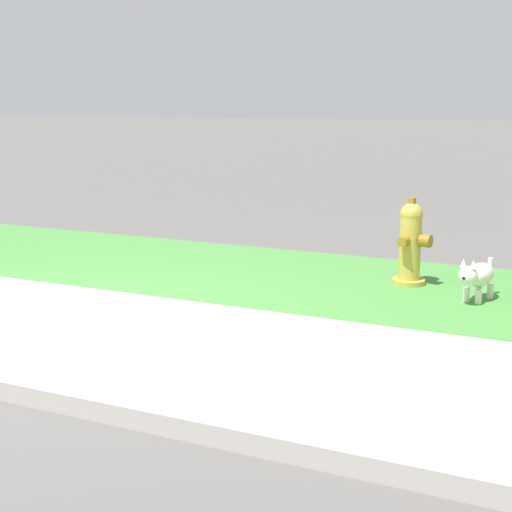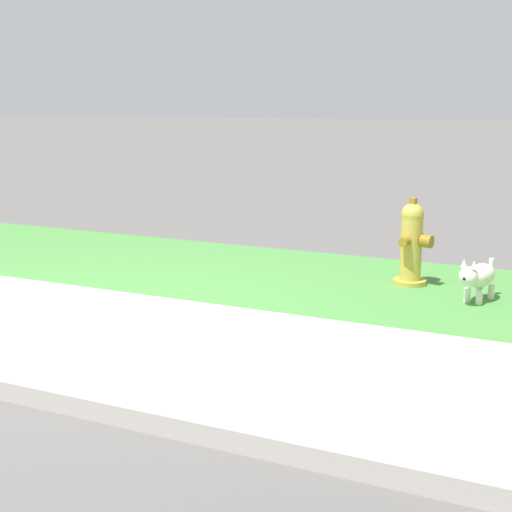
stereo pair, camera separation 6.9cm
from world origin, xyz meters
The scene contains 5 objects.
ground_plane centered at (0.00, 0.00, 0.00)m, with size 120.00×120.00×0.00m, color #5B5956.
sidewalk_pavement centered at (0.00, 0.00, 0.01)m, with size 18.00×2.09×0.01m, color #BCB7AD.
grass_verge centered at (0.00, 2.23, 0.00)m, with size 18.00×2.37×0.01m, color #47893D.
fire_hydrant_by_grass_verge centered at (2.11, 2.43, 0.40)m, with size 0.36×0.39×0.82m.
small_white_dog centered at (2.76, 2.08, 0.23)m, with size 0.30×0.52×0.40m.
Camera 2 is at (3.51, -4.08, 1.70)m, focal length 50.00 mm.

